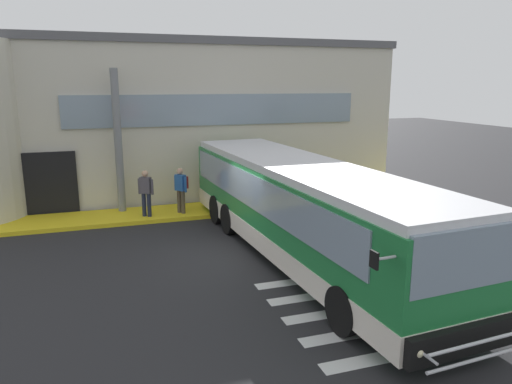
{
  "coord_description": "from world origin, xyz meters",
  "views": [
    {
      "loc": [
        -3.58,
        -12.61,
        4.83
      ],
      "look_at": [
        0.98,
        1.2,
        1.5
      ],
      "focal_mm": 33.49,
      "sensor_mm": 36.0,
      "label": 1
    }
  ],
  "objects_px": {
    "entry_support_column": "(118,142)",
    "safety_bollard_yellow": "(286,202)",
    "bus_main_foreground": "(301,211)",
    "passenger_near_column": "(146,191)",
    "passenger_by_doorway": "(181,187)"
  },
  "relations": [
    {
      "from": "entry_support_column",
      "to": "passenger_by_doorway",
      "type": "height_order",
      "value": "entry_support_column"
    },
    {
      "from": "entry_support_column",
      "to": "safety_bollard_yellow",
      "type": "height_order",
      "value": "entry_support_column"
    },
    {
      "from": "passenger_by_doorway",
      "to": "entry_support_column",
      "type": "bearing_deg",
      "value": 154.61
    },
    {
      "from": "passenger_near_column",
      "to": "passenger_by_doorway",
      "type": "relative_size",
      "value": 1.0
    },
    {
      "from": "entry_support_column",
      "to": "bus_main_foreground",
      "type": "distance_m",
      "value": 7.84
    },
    {
      "from": "bus_main_foreground",
      "to": "passenger_near_column",
      "type": "relative_size",
      "value": 7.5
    },
    {
      "from": "passenger_by_doorway",
      "to": "safety_bollard_yellow",
      "type": "relative_size",
      "value": 1.86
    },
    {
      "from": "safety_bollard_yellow",
      "to": "bus_main_foreground",
      "type": "bearing_deg",
      "value": -106.74
    },
    {
      "from": "entry_support_column",
      "to": "safety_bollard_yellow",
      "type": "xyz_separation_m",
      "value": [
        5.88,
        -1.8,
        -2.3
      ]
    },
    {
      "from": "entry_support_column",
      "to": "safety_bollard_yellow",
      "type": "bearing_deg",
      "value": -17.01
    },
    {
      "from": "bus_main_foreground",
      "to": "passenger_near_column",
      "type": "bearing_deg",
      "value": 126.16
    },
    {
      "from": "passenger_near_column",
      "to": "safety_bollard_yellow",
      "type": "height_order",
      "value": "passenger_near_column"
    },
    {
      "from": "entry_support_column",
      "to": "bus_main_foreground",
      "type": "relative_size",
      "value": 0.41
    },
    {
      "from": "entry_support_column",
      "to": "bus_main_foreground",
      "type": "height_order",
      "value": "entry_support_column"
    },
    {
      "from": "bus_main_foreground",
      "to": "safety_bollard_yellow",
      "type": "bearing_deg",
      "value": 73.26
    }
  ]
}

